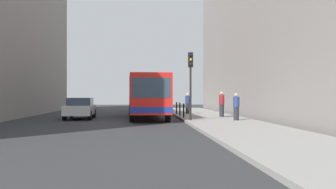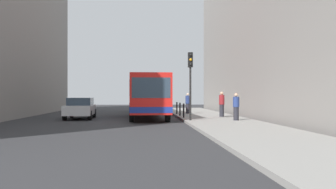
# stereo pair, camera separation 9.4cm
# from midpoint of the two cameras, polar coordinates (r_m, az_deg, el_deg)

# --- Properties ---
(ground_plane) EXTENTS (80.00, 80.00, 0.00)m
(ground_plane) POSITION_cam_midpoint_polar(r_m,az_deg,el_deg) (22.94, -5.58, -4.27)
(ground_plane) COLOR #2D2D30
(sidewalk) EXTENTS (4.40, 40.00, 0.15)m
(sidewalk) POSITION_cam_midpoint_polar(r_m,az_deg,el_deg) (23.43, 7.78, -3.99)
(sidewalk) COLOR gray
(sidewalk) RESTS_ON ground
(building_right) EXTENTS (7.00, 32.00, 14.35)m
(building_right) POSITION_cam_midpoint_polar(r_m,az_deg,el_deg) (29.52, 17.99, 10.66)
(building_right) COLOR gray
(building_right) RESTS_ON ground
(bus) EXTENTS (2.90, 11.10, 3.00)m
(bus) POSITION_cam_midpoint_polar(r_m,az_deg,el_deg) (26.68, -3.28, 0.03)
(bus) COLOR red
(bus) RESTS_ON ground
(car_beside_bus) EXTENTS (2.00, 4.46, 1.48)m
(car_beside_bus) POSITION_cam_midpoint_polar(r_m,az_deg,el_deg) (26.17, -13.50, -2.03)
(car_beside_bus) COLOR silver
(car_beside_bus) RESTS_ON ground
(car_behind_bus) EXTENTS (2.09, 4.51, 1.48)m
(car_behind_bus) POSITION_cam_midpoint_polar(r_m,az_deg,el_deg) (36.73, -4.18, -1.47)
(car_behind_bus) COLOR #A5A8AD
(car_behind_bus) RESTS_ON ground
(traffic_light) EXTENTS (0.28, 0.33, 4.10)m
(traffic_light) POSITION_cam_midpoint_polar(r_m,az_deg,el_deg) (21.97, 3.66, 3.39)
(traffic_light) COLOR black
(traffic_light) RESTS_ON sidewalk
(bollard_near) EXTENTS (0.11, 0.11, 0.95)m
(bollard_near) POSITION_cam_midpoint_polar(r_m,az_deg,el_deg) (24.58, 2.59, -2.53)
(bollard_near) COLOR black
(bollard_near) RESTS_ON sidewalk
(bollard_mid) EXTENTS (0.11, 0.11, 0.95)m
(bollard_mid) POSITION_cam_midpoint_polar(r_m,az_deg,el_deg) (26.96, 1.99, -2.31)
(bollard_mid) COLOR black
(bollard_mid) RESTS_ON sidewalk
(bollard_far) EXTENTS (0.11, 0.11, 0.95)m
(bollard_far) POSITION_cam_midpoint_polar(r_m,az_deg,el_deg) (29.35, 1.49, -2.13)
(bollard_far) COLOR black
(bollard_far) RESTS_ON sidewalk
(pedestrian_near_signal) EXTENTS (0.38, 0.38, 1.64)m
(pedestrian_near_signal) POSITION_cam_midpoint_polar(r_m,az_deg,el_deg) (22.24, 10.77, -1.91)
(pedestrian_near_signal) COLOR #26262D
(pedestrian_near_signal) RESTS_ON sidewalk
(pedestrian_mid_sidewalk) EXTENTS (0.38, 0.38, 1.76)m
(pedestrian_mid_sidewalk) POSITION_cam_midpoint_polar(r_m,az_deg,el_deg) (25.83, 8.54, -1.51)
(pedestrian_mid_sidewalk) COLOR #26262D
(pedestrian_mid_sidewalk) RESTS_ON sidewalk
(pedestrian_far_sidewalk) EXTENTS (0.38, 0.38, 1.68)m
(pedestrian_far_sidewalk) POSITION_cam_midpoint_polar(r_m,az_deg,el_deg) (29.82, 3.22, -1.40)
(pedestrian_far_sidewalk) COLOR #26262D
(pedestrian_far_sidewalk) RESTS_ON sidewalk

